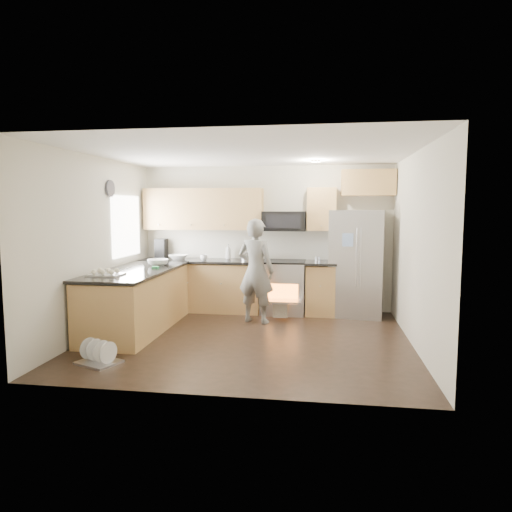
% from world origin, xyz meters
% --- Properties ---
extents(ground, '(4.50, 4.50, 0.00)m').
position_xyz_m(ground, '(0.00, 0.00, 0.00)').
color(ground, black).
rests_on(ground, ground).
extents(room_shell, '(4.54, 4.04, 2.62)m').
position_xyz_m(room_shell, '(-0.04, 0.02, 1.67)').
color(room_shell, beige).
rests_on(room_shell, ground).
extents(back_cabinet_run, '(4.45, 0.64, 2.50)m').
position_xyz_m(back_cabinet_run, '(-0.59, 1.75, 0.96)').
color(back_cabinet_run, '#A98243').
rests_on(back_cabinet_run, ground).
extents(peninsula, '(0.96, 2.36, 1.03)m').
position_xyz_m(peninsula, '(-1.75, 0.25, 0.46)').
color(peninsula, '#A98243').
rests_on(peninsula, ground).
extents(stove_range, '(0.76, 0.97, 1.79)m').
position_xyz_m(stove_range, '(0.35, 1.69, 0.68)').
color(stove_range, '#B7B7BC').
rests_on(stove_range, ground).
extents(refrigerator, '(0.98, 0.81, 1.81)m').
position_xyz_m(refrigerator, '(1.61, 1.70, 0.91)').
color(refrigerator, '#B7B7BC').
rests_on(refrigerator, ground).
extents(person, '(0.70, 0.56, 1.68)m').
position_xyz_m(person, '(-0.03, 0.97, 0.84)').
color(person, gray).
rests_on(person, ground).
extents(dish_rack, '(0.57, 0.52, 0.29)m').
position_xyz_m(dish_rack, '(-1.60, -1.27, 0.08)').
color(dish_rack, '#B7B7BC').
rests_on(dish_rack, ground).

